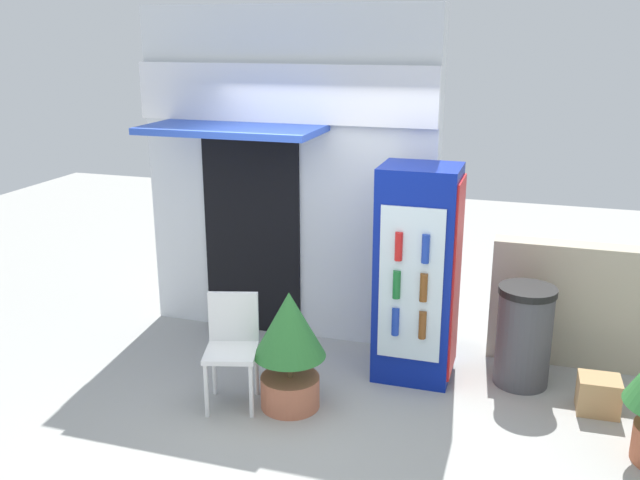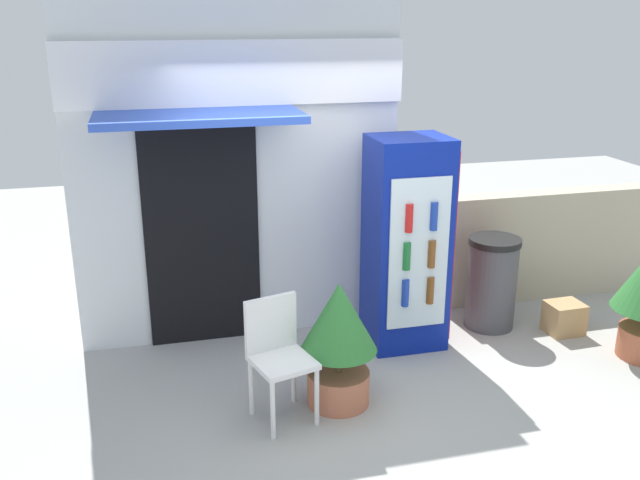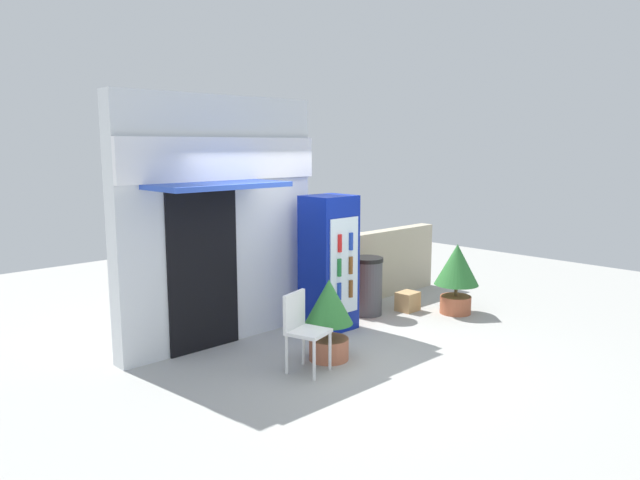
{
  "view_description": "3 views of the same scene",
  "coord_description": "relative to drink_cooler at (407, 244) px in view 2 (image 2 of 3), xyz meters",
  "views": [
    {
      "loc": [
        1.62,
        -4.77,
        2.95
      ],
      "look_at": [
        0.03,
        0.28,
        1.37
      ],
      "focal_mm": 39.18,
      "sensor_mm": 36.0,
      "label": 1
    },
    {
      "loc": [
        -1.44,
        -4.49,
        2.88
      ],
      "look_at": [
        -0.16,
        0.53,
        1.17
      ],
      "focal_mm": 38.67,
      "sensor_mm": 36.0,
      "label": 2
    },
    {
      "loc": [
        -5.01,
        -4.88,
        2.59
      ],
      "look_at": [
        0.18,
        0.52,
        1.38
      ],
      "focal_mm": 33.36,
      "sensor_mm": 36.0,
      "label": 3
    }
  ],
  "objects": [
    {
      "name": "ground",
      "position": [
        -0.72,
        -0.89,
        -0.95
      ],
      "size": [
        16.0,
        16.0,
        0.0
      ],
      "primitive_type": "plane",
      "color": "#A3A39E"
    },
    {
      "name": "storefront_building",
      "position": [
        -1.41,
        0.61,
        0.69
      ],
      "size": [
        2.9,
        1.07,
        3.2
      ],
      "color": "silver",
      "rests_on": "ground"
    },
    {
      "name": "drink_cooler",
      "position": [
        0.0,
        0.0,
        0.0
      ],
      "size": [
        0.68,
        0.63,
        1.89
      ],
      "color": "navy",
      "rests_on": "ground"
    },
    {
      "name": "plastic_chair",
      "position": [
        -1.34,
        -0.91,
        -0.41
      ],
      "size": [
        0.51,
        0.51,
        0.92
      ],
      "color": "white",
      "rests_on": "ground"
    },
    {
      "name": "potted_plant_near_shop",
      "position": [
        -0.87,
        -0.86,
        -0.37
      ],
      "size": [
        0.59,
        0.59,
        1.0
      ],
      "color": "#BC6B4C",
      "rests_on": "ground"
    },
    {
      "name": "trash_bin",
      "position": [
        0.92,
        0.11,
        -0.5
      ],
      "size": [
        0.49,
        0.49,
        0.89
      ],
      "color": "#47474C",
      "rests_on": "ground"
    },
    {
      "name": "stone_boundary_wall",
      "position": [
        1.89,
        0.67,
        -0.38
      ],
      "size": [
        2.6,
        0.24,
        1.14
      ],
      "primitive_type": "cube",
      "color": "#B7AD93",
      "rests_on": "ground"
    },
    {
      "name": "cardboard_box",
      "position": [
        1.53,
        -0.2,
        -0.8
      ],
      "size": [
        0.34,
        0.29,
        0.3
      ],
      "primitive_type": "cube",
      "rotation": [
        0.0,
        0.0,
        0.03
      ],
      "color": "tan",
      "rests_on": "ground"
    }
  ]
}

